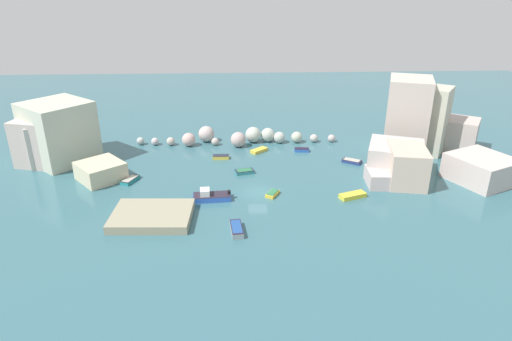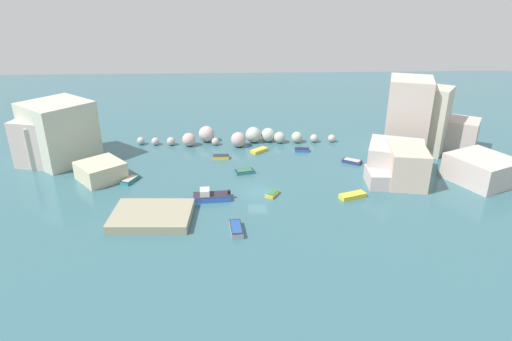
{
  "view_description": "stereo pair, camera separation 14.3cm",
  "coord_description": "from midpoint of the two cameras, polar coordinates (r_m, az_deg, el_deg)",
  "views": [
    {
      "loc": [
        -2.61,
        -52.1,
        25.59
      ],
      "look_at": [
        0.0,
        4.75,
        1.0
      ],
      "focal_mm": 31.24,
      "sensor_mm": 36.0,
      "label": 1
    },
    {
      "loc": [
        -2.47,
        -52.11,
        25.59
      ],
      "look_at": [
        0.0,
        4.75,
        1.0
      ],
      "focal_mm": 31.24,
      "sensor_mm": 36.0,
      "label": 2
    }
  ],
  "objects": [
    {
      "name": "moored_boat_9",
      "position": [
        63.56,
        -1.42,
        -0.12
      ],
      "size": [
        2.88,
        2.01,
        0.51
      ],
      "rotation": [
        0.0,
        0.0,
        3.4
      ],
      "color": "teal",
      "rests_on": "cove_water"
    },
    {
      "name": "moored_boat_3",
      "position": [
        72.0,
        5.94,
        2.65
      ],
      "size": [
        2.38,
        1.27,
        0.54
      ],
      "rotation": [
        0.0,
        0.0,
        3.04
      ],
      "color": "#2D5DB5",
      "rests_on": "cove_water"
    },
    {
      "name": "moored_boat_8",
      "position": [
        68.7,
        12.25,
        1.18
      ],
      "size": [
        3.08,
        2.67,
        0.5
      ],
      "rotation": [
        0.0,
        0.0,
        2.56
      ],
      "color": "navy",
      "rests_on": "cove_water"
    },
    {
      "name": "moored_boat_5",
      "position": [
        57.83,
        12.34,
        -3.16
      ],
      "size": [
        3.65,
        2.42,
        0.57
      ],
      "rotation": [
        0.0,
        0.0,
        3.5
      ],
      "color": "yellow",
      "rests_on": "cove_water"
    },
    {
      "name": "moored_boat_0",
      "position": [
        71.46,
        0.47,
        2.6
      ],
      "size": [
        2.96,
        2.83,
        0.5
      ],
      "rotation": [
        0.0,
        0.0,
        0.72
      ],
      "color": "gold",
      "rests_on": "cove_water"
    },
    {
      "name": "moored_boat_1",
      "position": [
        68.92,
        -4.45,
        1.75
      ],
      "size": [
        2.49,
        1.15,
        0.56
      ],
      "rotation": [
        0.0,
        0.0,
        3.13
      ],
      "color": "gold",
      "rests_on": "cove_water"
    },
    {
      "name": "moored_boat_4",
      "position": [
        57.15,
        2.18,
        -2.99
      ],
      "size": [
        2.05,
        2.47,
        0.5
      ],
      "rotation": [
        0.0,
        0.0,
        4.2
      ],
      "color": "gold",
      "rests_on": "cove_water"
    },
    {
      "name": "moored_boat_7",
      "position": [
        63.33,
        -15.75,
        -1.14
      ],
      "size": [
        2.31,
        3.16,
        0.5
      ],
      "rotation": [
        0.0,
        0.0,
        4.32
      ],
      "color": "teal",
      "rests_on": "cove_water"
    },
    {
      "name": "cliff_headland_right",
      "position": [
        71.31,
        20.44,
        4.24
      ],
      "size": [
        22.16,
        22.15,
        11.63
      ],
      "color": "beige",
      "rests_on": "ground"
    },
    {
      "name": "cove_water",
      "position": [
        58.1,
        0.27,
        -2.76
      ],
      "size": [
        160.0,
        160.0,
        0.0
      ],
      "primitive_type": "plane",
      "color": "#376570",
      "rests_on": "ground"
    },
    {
      "name": "rock_breakwater",
      "position": [
        75.05,
        -2.25,
        4.33
      ],
      "size": [
        33.47,
        5.36,
        2.7
      ],
      "color": "#B1B7B2",
      "rests_on": "ground"
    },
    {
      "name": "stone_dock",
      "position": [
        52.84,
        -13.12,
        -5.66
      ],
      "size": [
        9.31,
        7.27,
        0.99
      ],
      "primitive_type": "cube",
      "rotation": [
        0.0,
        0.0,
        -0.05
      ],
      "color": "#9C9579",
      "rests_on": "ground"
    },
    {
      "name": "moored_boat_2",
      "position": [
        56.23,
        -5.75,
        -3.28
      ],
      "size": [
        4.82,
        2.35,
        1.49
      ],
      "rotation": [
        0.0,
        0.0,
        3.22
      ],
      "color": "blue",
      "rests_on": "cove_water"
    },
    {
      "name": "moored_boat_6",
      "position": [
        49.26,
        -2.46,
        -7.48
      ],
      "size": [
        1.59,
        3.46,
        0.68
      ],
      "rotation": [
        0.0,
        0.0,
        1.68
      ],
      "color": "#89989B",
      "rests_on": "cove_water"
    },
    {
      "name": "cliff_headland_left",
      "position": [
        73.86,
        -24.21,
        3.7
      ],
      "size": [
        20.05,
        20.18,
        9.07
      ],
      "color": "beige",
      "rests_on": "ground"
    }
  ]
}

